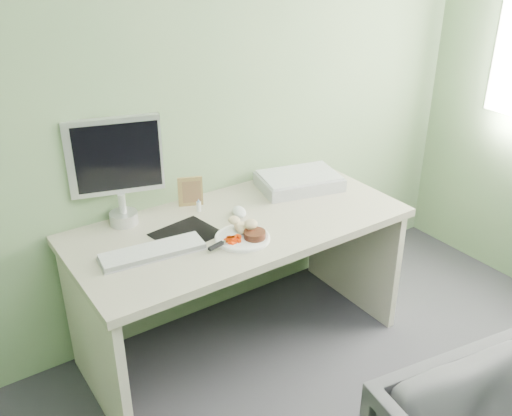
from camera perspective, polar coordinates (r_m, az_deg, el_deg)
wall_back at (r=2.79m, az=-6.12°, el=12.99°), size 3.50×0.00×3.50m
desk at (r=2.80m, az=-1.63°, el=-4.71°), size 1.60×0.75×0.73m
plate at (r=2.56m, az=-1.36°, el=-3.01°), size 0.25×0.25×0.01m
steak at (r=2.54m, az=-0.13°, el=-2.67°), size 0.13×0.13×0.03m
potato_pile at (r=2.59m, az=-1.45°, el=-1.64°), size 0.13×0.11×0.06m
carrot_heap at (r=2.51m, az=-2.26°, el=-2.99°), size 0.07×0.06×0.04m
steak_knife at (r=2.48m, az=-3.46°, el=-3.54°), size 0.21×0.07×0.01m
mousepad at (r=2.62m, az=-7.02°, el=-2.58°), size 0.30×0.28×0.00m
keyboard at (r=2.48m, az=-10.29°, el=-4.25°), size 0.46×0.18×0.02m
computer_mouse at (r=2.76m, az=-1.68°, el=-0.39°), size 0.09×0.13×0.04m
photo_frame at (r=2.85m, az=-6.58°, el=1.66°), size 0.12×0.06×0.15m
eyedrop_bottle at (r=2.81m, az=-5.75°, el=0.25°), size 0.02×0.02×0.07m
scanner at (r=3.05m, az=4.32°, el=2.64°), size 0.48×0.37×0.07m
monitor at (r=2.66m, az=-13.80°, el=4.14°), size 0.42×0.17×0.51m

